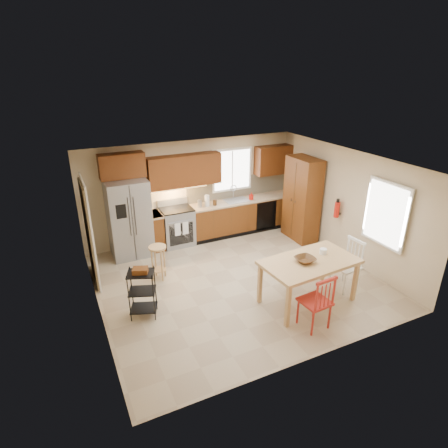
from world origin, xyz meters
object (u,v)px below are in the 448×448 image
refrigerator (129,219)px  fire_extinguisher (337,210)px  utility_cart (143,293)px  range_stove (177,227)px  table_bowl (305,262)px  chair_red (315,300)px  bar_stool (159,263)px  pantry (302,199)px  dining_table (308,281)px  table_jar (323,252)px  chair_white (346,265)px  soap_bottle (251,196)px

refrigerator → fire_extinguisher: refrigerator is taller
utility_cart → range_stove: bearing=80.2°
range_stove → table_bowl: range_stove is taller
range_stove → utility_cart: bearing=-120.7°
chair_red → bar_stool: chair_red is taller
utility_cart → pantry: bearing=39.8°
range_stove → dining_table: (1.41, -3.40, -0.03)m
chair_red → table_jar: chair_red is taller
pantry → bar_stool: pantry is taller
chair_white → chair_red: bearing=114.0°
soap_bottle → bar_stool: (-2.92, -1.32, -0.62)m
refrigerator → utility_cart: refrigerator is taller
range_stove → dining_table: 3.68m
fire_extinguisher → table_bowl: (-1.88, -1.36, -0.23)m
fire_extinguisher → bar_stool: bearing=171.2°
chair_red → bar_stool: bearing=122.1°
range_stove → refrigerator: bearing=-177.0°
pantry → table_bowl: pantry is taller
refrigerator → soap_bottle: refrigerator is taller
refrigerator → utility_cart: bearing=-97.9°
refrigerator → range_stove: bearing=3.0°
fire_extinguisher → table_jar: 1.88m
dining_table → utility_cart: size_ratio=1.91×
dining_table → fire_extinguisher: bearing=33.3°
pantry → dining_table: 2.95m
bar_stool → refrigerator: bearing=88.7°
chair_red → table_bowl: chair_red is taller
fire_extinguisher → soap_bottle: bearing=120.5°
table_bowl → bar_stool: size_ratio=0.48×
table_bowl → table_jar: table_jar is taller
refrigerator → chair_white: bearing=-43.1°
chair_white → table_bowl: (-1.06, -0.05, 0.35)m
table_bowl → range_stove: bearing=110.9°
dining_table → table_jar: (0.38, 0.11, 0.47)m
utility_cart → dining_table: bearing=4.0°
bar_stool → utility_cart: size_ratio=0.82×
chair_white → table_bowl: bearing=88.4°
range_stove → utility_cart: range_stove is taller
range_stove → soap_bottle: 2.10m
range_stove → table_bowl: 3.66m
soap_bottle → chair_red: 4.11m
bar_stool → utility_cart: utility_cart is taller
refrigerator → table_bowl: size_ratio=5.12×
fire_extinguisher → chair_white: bearing=-122.0°
chair_red → table_bowl: (0.24, 0.65, 0.35)m
table_bowl → pantry: bearing=55.1°
chair_white → table_jar: bearing=79.7°
chair_red → utility_cart: (-2.55, 1.53, -0.06)m
table_jar → utility_cart: table_jar is taller
pantry → fire_extinguisher: pantry is taller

